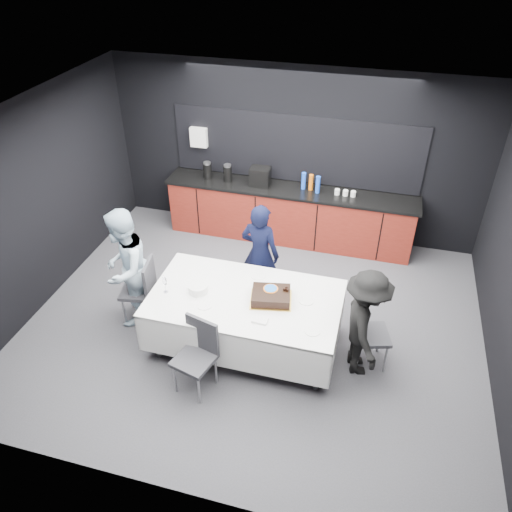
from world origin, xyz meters
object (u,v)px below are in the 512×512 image
(chair_near, at_px, (198,350))
(person_center, at_px, (260,254))
(party_table, at_px, (245,306))
(champagne_flute, at_px, (165,282))
(plate_stack, at_px, (198,288))
(chair_left, at_px, (143,286))
(cake_assembly, at_px, (271,296))
(person_left, at_px, (125,268))
(person_right, at_px, (365,324))
(chair_right, at_px, (365,330))

(chair_near, height_order, person_center, person_center)
(party_table, height_order, champagne_flute, champagne_flute)
(plate_stack, xyz_separation_m, chair_left, (-0.87, 0.18, -0.30))
(plate_stack, relative_size, chair_left, 0.26)
(cake_assembly, height_order, chair_near, cake_assembly)
(chair_left, bearing_deg, person_left, -165.81)
(cake_assembly, distance_m, person_right, 1.14)
(champagne_flute, height_order, person_left, person_left)
(chair_left, bearing_deg, person_center, 30.34)
(chair_near, bearing_deg, party_table, 65.74)
(plate_stack, bearing_deg, chair_near, -71.27)
(chair_left, distance_m, person_center, 1.63)
(chair_left, xyz_separation_m, person_left, (-0.18, -0.05, 0.30))
(cake_assembly, height_order, champagne_flute, champagne_flute)
(person_center, bearing_deg, plate_stack, 72.07)
(chair_right, xyz_separation_m, person_right, (-0.02, -0.10, 0.18))
(chair_right, relative_size, person_left, 0.56)
(chair_left, xyz_separation_m, chair_right, (2.92, -0.06, 0.00))
(chair_near, xyz_separation_m, person_left, (-1.30, 0.85, 0.30))
(plate_stack, relative_size, chair_right, 0.26)
(party_table, xyz_separation_m, person_right, (1.44, -0.03, 0.08))
(champagne_flute, xyz_separation_m, chair_near, (0.63, -0.61, -0.40))
(cake_assembly, relative_size, person_left, 0.34)
(party_table, relative_size, champagne_flute, 10.36)
(party_table, xyz_separation_m, plate_stack, (-0.59, -0.05, 0.19))
(person_center, bearing_deg, chair_left, 39.99)
(plate_stack, bearing_deg, person_center, 62.42)
(champagne_flute, height_order, chair_near, champagne_flute)
(party_table, distance_m, plate_stack, 0.62)
(party_table, xyz_separation_m, chair_near, (-0.34, -0.76, -0.11))
(chair_right, xyz_separation_m, person_center, (-1.53, 0.88, 0.23))
(person_center, bearing_deg, champagne_flute, 60.44)
(chair_right, distance_m, chair_near, 1.99)
(party_table, relative_size, chair_near, 2.51)
(champagne_flute, relative_size, chair_right, 0.24)
(champagne_flute, bearing_deg, person_left, 159.71)
(person_right, bearing_deg, plate_stack, 75.28)
(cake_assembly, height_order, plate_stack, cake_assembly)
(person_left, bearing_deg, champagne_flute, 65.01)
(chair_left, relative_size, person_left, 0.56)
(chair_right, height_order, chair_near, same)
(person_left, bearing_deg, person_center, 113.98)
(party_table, bearing_deg, person_right, -1.15)
(person_center, distance_m, person_right, 1.80)
(party_table, bearing_deg, person_left, 176.79)
(plate_stack, bearing_deg, champagne_flute, -163.87)
(party_table, distance_m, cake_assembly, 0.37)
(chair_right, height_order, person_center, person_center)
(chair_near, xyz_separation_m, person_right, (1.79, 0.73, 0.18))
(plate_stack, xyz_separation_m, champagne_flute, (-0.38, -0.11, 0.11))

